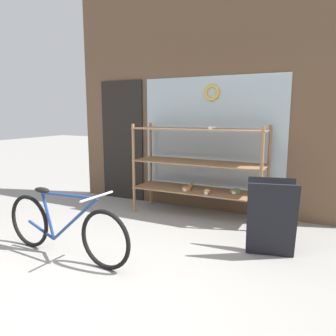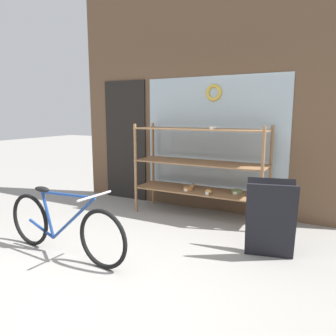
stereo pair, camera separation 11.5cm
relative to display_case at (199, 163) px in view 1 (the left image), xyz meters
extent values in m
plane|color=gray|center=(-0.15, -2.35, -0.81)|extent=(30.00, 30.00, 0.00)
cube|color=brown|center=(-0.15, 0.43, 1.08)|extent=(4.53, 0.08, 3.79)
cube|color=#A3B7C1|center=(0.05, 0.38, 0.34)|extent=(2.29, 0.02, 1.90)
cube|color=black|center=(-1.62, 0.38, 0.24)|extent=(0.84, 0.03, 2.10)
torus|color=gold|center=(0.05, 0.36, 1.04)|extent=(0.26, 0.06, 0.26)
cylinder|color=#8E6642|center=(-0.98, -0.27, -0.12)|extent=(0.04, 0.04, 1.38)
cylinder|color=#8E6642|center=(0.96, -0.27, -0.12)|extent=(0.04, 0.04, 1.38)
cylinder|color=#8E6642|center=(-0.98, 0.27, -0.12)|extent=(0.04, 0.04, 1.38)
cylinder|color=#8E6642|center=(0.96, 0.27, -0.12)|extent=(0.04, 0.04, 1.38)
cube|color=#8E6642|center=(-0.01, 0.00, -0.41)|extent=(1.98, 0.58, 0.02)
cube|color=#8E6642|center=(-0.01, 0.00, 0.01)|extent=(1.98, 0.58, 0.02)
cube|color=#8E6642|center=(-0.01, 0.00, 0.51)|extent=(1.98, 0.58, 0.02)
cylinder|color=#7A995B|center=(0.54, 0.08, -0.38)|extent=(0.15, 0.15, 0.05)
cube|color=white|center=(0.54, -0.01, -0.39)|extent=(0.05, 0.00, 0.04)
ellipsoid|color=#AD7F4C|center=(-0.18, 0.14, -0.38)|extent=(0.08, 0.07, 0.06)
cube|color=white|center=(-0.18, 0.09, -0.39)|extent=(0.05, 0.00, 0.04)
torus|color=beige|center=(0.22, -0.09, 0.53)|extent=(0.12, 0.12, 0.03)
cube|color=white|center=(0.22, -0.16, 0.53)|extent=(0.05, 0.00, 0.04)
ellipsoid|color=tan|center=(0.19, -0.16, -0.37)|extent=(0.10, 0.08, 0.07)
cube|color=white|center=(0.19, -0.21, -0.39)|extent=(0.05, 0.00, 0.04)
cylinder|color=#C67F42|center=(-0.16, -0.09, -0.38)|extent=(0.14, 0.14, 0.05)
cube|color=white|center=(-0.16, -0.17, -0.39)|extent=(0.05, 0.00, 0.04)
torus|color=black|center=(-1.34, -1.96, -0.50)|extent=(0.62, 0.08, 0.62)
torus|color=black|center=(-0.20, -2.03, -0.50)|extent=(0.62, 0.08, 0.62)
cylinder|color=navy|center=(-0.61, -2.00, -0.36)|extent=(0.68, 0.07, 0.57)
cylinder|color=navy|center=(-0.68, -2.00, -0.11)|extent=(0.80, 0.08, 0.07)
cylinder|color=navy|center=(-1.01, -1.98, -0.38)|extent=(0.17, 0.04, 0.52)
cylinder|color=navy|center=(-1.14, -1.97, -0.57)|extent=(0.41, 0.05, 0.17)
ellipsoid|color=black|center=(-1.08, -1.98, -0.10)|extent=(0.22, 0.10, 0.06)
cylinder|color=#B2B2B7|center=(-0.28, -2.02, -0.07)|extent=(0.05, 0.46, 0.02)
cube|color=black|center=(1.23, -1.05, -0.38)|extent=(0.54, 0.31, 0.84)
cube|color=black|center=(1.19, -0.87, -0.38)|extent=(0.54, 0.31, 0.84)
camera|label=1|loc=(1.74, -4.49, 0.74)|focal=35.00mm
camera|label=2|loc=(1.84, -4.44, 0.74)|focal=35.00mm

